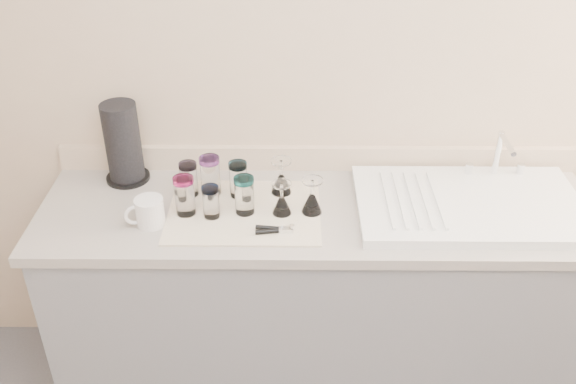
{
  "coord_description": "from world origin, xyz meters",
  "views": [
    {
      "loc": [
        -0.1,
        -0.76,
        2.21
      ],
      "look_at": [
        -0.11,
        1.15,
        1.0
      ],
      "focal_mm": 40.0,
      "sensor_mm": 36.0,
      "label": 1
    }
  ],
  "objects_px": {
    "white_mug": "(149,212)",
    "tumbler_blue": "(211,202)",
    "tumbler_lavender": "(244,195)",
    "tumbler_teal": "(189,179)",
    "tumbler_purple": "(238,179)",
    "sink_unit": "(470,204)",
    "tumbler_magenta": "(185,195)",
    "can_opener": "(275,230)",
    "tumbler_cyan": "(210,175)",
    "goblet_back_left": "(281,181)",
    "goblet_front_right": "(312,201)",
    "paper_towel_roll": "(123,144)",
    "goblet_front_left": "(282,203)"
  },
  "relations": [
    {
      "from": "tumbler_blue",
      "to": "tumbler_lavender",
      "type": "xyz_separation_m",
      "value": [
        0.12,
        0.03,
        0.01
      ]
    },
    {
      "from": "tumbler_magenta",
      "to": "white_mug",
      "type": "xyz_separation_m",
      "value": [
        -0.12,
        -0.06,
        -0.03
      ]
    },
    {
      "from": "tumbler_teal",
      "to": "goblet_back_left",
      "type": "distance_m",
      "value": 0.35
    },
    {
      "from": "tumbler_teal",
      "to": "goblet_front_left",
      "type": "distance_m",
      "value": 0.37
    },
    {
      "from": "tumbler_teal",
      "to": "white_mug",
      "type": "height_order",
      "value": "tumbler_teal"
    },
    {
      "from": "sink_unit",
      "to": "goblet_front_right",
      "type": "height_order",
      "value": "sink_unit"
    },
    {
      "from": "tumbler_lavender",
      "to": "goblet_front_right",
      "type": "xyz_separation_m",
      "value": [
        0.24,
        0.0,
        -0.03
      ]
    },
    {
      "from": "tumbler_teal",
      "to": "tumbler_purple",
      "type": "bearing_deg",
      "value": -1.03
    },
    {
      "from": "goblet_back_left",
      "to": "white_mug",
      "type": "distance_m",
      "value": 0.5
    },
    {
      "from": "sink_unit",
      "to": "tumbler_magenta",
      "type": "relative_size",
      "value": 5.58
    },
    {
      "from": "tumbler_teal",
      "to": "tumbler_lavender",
      "type": "xyz_separation_m",
      "value": [
        0.22,
        -0.12,
        0.01
      ]
    },
    {
      "from": "tumbler_lavender",
      "to": "white_mug",
      "type": "relative_size",
      "value": 0.94
    },
    {
      "from": "tumbler_cyan",
      "to": "tumbler_blue",
      "type": "bearing_deg",
      "value": -83.27
    },
    {
      "from": "goblet_back_left",
      "to": "goblet_front_right",
      "type": "relative_size",
      "value": 1.03
    },
    {
      "from": "can_opener",
      "to": "white_mug",
      "type": "bearing_deg",
      "value": 173.16
    },
    {
      "from": "tumbler_cyan",
      "to": "tumbler_blue",
      "type": "xyz_separation_m",
      "value": [
        0.02,
        -0.16,
        -0.01
      ]
    },
    {
      "from": "goblet_front_left",
      "to": "sink_unit",
      "type": "bearing_deg",
      "value": 3.91
    },
    {
      "from": "goblet_front_right",
      "to": "can_opener",
      "type": "relative_size",
      "value": 1.01
    },
    {
      "from": "can_opener",
      "to": "tumbler_teal",
      "type": "bearing_deg",
      "value": 143.65
    },
    {
      "from": "tumbler_teal",
      "to": "goblet_front_left",
      "type": "xyz_separation_m",
      "value": [
        0.35,
        -0.12,
        -0.03
      ]
    },
    {
      "from": "tumbler_purple",
      "to": "tumbler_magenta",
      "type": "distance_m",
      "value": 0.22
    },
    {
      "from": "tumbler_lavender",
      "to": "tumbler_magenta",
      "type": "bearing_deg",
      "value": -177.97
    },
    {
      "from": "sink_unit",
      "to": "tumbler_teal",
      "type": "bearing_deg",
      "value": 175.89
    },
    {
      "from": "tumbler_blue",
      "to": "paper_towel_roll",
      "type": "xyz_separation_m",
      "value": [
        -0.36,
        0.27,
        0.09
      ]
    },
    {
      "from": "tumbler_teal",
      "to": "paper_towel_roll",
      "type": "xyz_separation_m",
      "value": [
        -0.26,
        0.12,
        0.08
      ]
    },
    {
      "from": "paper_towel_roll",
      "to": "tumbler_magenta",
      "type": "bearing_deg",
      "value": -43.23
    },
    {
      "from": "tumbler_cyan",
      "to": "goblet_back_left",
      "type": "bearing_deg",
      "value": 1.82
    },
    {
      "from": "goblet_back_left",
      "to": "white_mug",
      "type": "xyz_separation_m",
      "value": [
        -0.46,
        -0.21,
        -0.0
      ]
    },
    {
      "from": "tumbler_teal",
      "to": "goblet_back_left",
      "type": "xyz_separation_m",
      "value": [
        0.34,
        0.02,
        -0.02
      ]
    },
    {
      "from": "tumbler_blue",
      "to": "goblet_back_left",
      "type": "xyz_separation_m",
      "value": [
        0.25,
        0.16,
        -0.02
      ]
    },
    {
      "from": "can_opener",
      "to": "white_mug",
      "type": "distance_m",
      "value": 0.45
    },
    {
      "from": "goblet_back_left",
      "to": "goblet_front_right",
      "type": "bearing_deg",
      "value": -49.74
    },
    {
      "from": "goblet_front_right",
      "to": "can_opener",
      "type": "distance_m",
      "value": 0.19
    },
    {
      "from": "goblet_back_left",
      "to": "can_opener",
      "type": "xyz_separation_m",
      "value": [
        -0.02,
        -0.26,
        -0.04
      ]
    },
    {
      "from": "tumbler_magenta",
      "to": "paper_towel_roll",
      "type": "distance_m",
      "value": 0.37
    },
    {
      "from": "white_mug",
      "to": "tumbler_blue",
      "type": "bearing_deg",
      "value": 10.94
    },
    {
      "from": "tumbler_lavender",
      "to": "goblet_front_right",
      "type": "bearing_deg",
      "value": 1.02
    },
    {
      "from": "tumbler_purple",
      "to": "tumbler_magenta",
      "type": "relative_size",
      "value": 0.94
    },
    {
      "from": "goblet_front_left",
      "to": "can_opener",
      "type": "relative_size",
      "value": 0.94
    },
    {
      "from": "tumbler_blue",
      "to": "tumbler_magenta",
      "type": "bearing_deg",
      "value": 168.03
    },
    {
      "from": "tumbler_magenta",
      "to": "goblet_front_right",
      "type": "xyz_separation_m",
      "value": [
        0.45,
        0.01,
        -0.03
      ]
    },
    {
      "from": "tumbler_purple",
      "to": "can_opener",
      "type": "bearing_deg",
      "value": -59.21
    },
    {
      "from": "tumbler_purple",
      "to": "tumbler_lavender",
      "type": "distance_m",
      "value": 0.12
    },
    {
      "from": "sink_unit",
      "to": "tumbler_teal",
      "type": "distance_m",
      "value": 1.04
    },
    {
      "from": "tumbler_teal",
      "to": "goblet_front_left",
      "type": "bearing_deg",
      "value": -19.21
    },
    {
      "from": "goblet_front_right",
      "to": "tumbler_cyan",
      "type": "bearing_deg",
      "value": 161.77
    },
    {
      "from": "sink_unit",
      "to": "tumbler_cyan",
      "type": "height_order",
      "value": "sink_unit"
    },
    {
      "from": "tumbler_cyan",
      "to": "white_mug",
      "type": "relative_size",
      "value": 0.99
    },
    {
      "from": "tumbler_teal",
      "to": "paper_towel_roll",
      "type": "height_order",
      "value": "paper_towel_roll"
    },
    {
      "from": "tumbler_lavender",
      "to": "goblet_front_left",
      "type": "xyz_separation_m",
      "value": [
        0.13,
        -0.0,
        -0.03
      ]
    }
  ]
}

